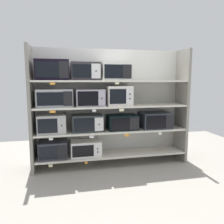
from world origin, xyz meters
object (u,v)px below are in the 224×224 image
(microwave_1, at_px, (86,148))
(microwave_11, at_px, (116,72))
(microwave_8, at_px, (118,96))
(microwave_9, at_px, (52,70))
(microwave_4, at_px, (122,122))
(microwave_0, at_px, (53,149))
(microwave_3, at_px, (87,123))
(microwave_7, at_px, (90,98))
(microwave_5, at_px, (155,120))
(microwave_6, at_px, (55,98))
(microwave_2, at_px, (52,124))
(microwave_10, at_px, (85,71))

(microwave_1, relative_size, microwave_11, 1.07)
(microwave_8, xyz_separation_m, microwave_9, (-1.11, -0.00, 0.43))
(microwave_4, height_order, microwave_11, microwave_11)
(microwave_0, distance_m, microwave_11, 1.70)
(microwave_1, distance_m, microwave_3, 0.45)
(microwave_4, bearing_deg, microwave_1, 179.98)
(microwave_7, bearing_deg, microwave_9, 179.97)
(microwave_0, bearing_deg, microwave_1, -0.01)
(microwave_0, height_order, microwave_11, microwave_11)
(microwave_5, xyz_separation_m, microwave_11, (-0.75, 0.00, 0.87))
(microwave_6, relative_size, microwave_9, 1.10)
(microwave_3, height_order, microwave_9, microwave_9)
(microwave_1, height_order, microwave_5, microwave_5)
(microwave_2, xyz_separation_m, microwave_5, (1.84, -0.00, -0.01))
(microwave_9, bearing_deg, microwave_0, 179.77)
(microwave_2, distance_m, microwave_6, 0.43)
(microwave_7, bearing_deg, microwave_11, 0.02)
(microwave_0, relative_size, microwave_3, 0.89)
(microwave_3, height_order, microwave_8, microwave_8)
(microwave_0, xyz_separation_m, microwave_1, (0.55, -0.00, -0.01))
(microwave_5, relative_size, microwave_10, 1.13)
(microwave_3, relative_size, microwave_9, 1.00)
(microwave_8, xyz_separation_m, microwave_10, (-0.57, 0.00, 0.41))
(microwave_3, bearing_deg, microwave_1, 179.72)
(microwave_9, bearing_deg, microwave_5, -0.01)
(microwave_5, bearing_deg, microwave_7, -180.00)
(microwave_8, bearing_deg, microwave_9, -180.00)
(microwave_3, bearing_deg, microwave_11, 0.00)
(microwave_0, xyz_separation_m, microwave_6, (0.06, -0.00, 0.87))
(microwave_8, bearing_deg, microwave_7, -179.96)
(microwave_1, bearing_deg, microwave_6, 179.99)
(microwave_2, xyz_separation_m, microwave_7, (0.64, -0.00, 0.42))
(microwave_0, bearing_deg, microwave_3, -0.03)
(microwave_2, bearing_deg, microwave_0, 2.01)
(microwave_3, xyz_separation_m, microwave_10, (-0.02, 0.00, 0.88))
(microwave_2, relative_size, microwave_10, 0.96)
(microwave_3, relative_size, microwave_5, 0.97)
(microwave_4, relative_size, microwave_11, 1.07)
(microwave_10, bearing_deg, microwave_4, -0.03)
(microwave_4, height_order, microwave_5, microwave_5)
(microwave_0, xyz_separation_m, microwave_2, (-0.00, -0.00, 0.44))
(microwave_6, distance_m, microwave_9, 0.45)
(microwave_8, distance_m, microwave_11, 0.41)
(microwave_1, xyz_separation_m, microwave_11, (0.53, -0.00, 1.32))
(microwave_3, distance_m, microwave_4, 0.62)
(microwave_0, bearing_deg, microwave_11, -0.01)
(microwave_1, bearing_deg, microwave_2, -180.00)
(microwave_2, distance_m, microwave_11, 1.39)
(microwave_0, distance_m, microwave_7, 1.08)
(microwave_3, relative_size, microwave_10, 1.10)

